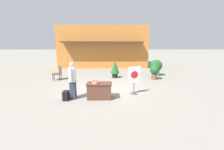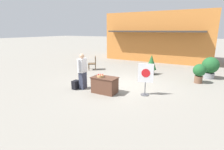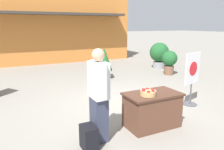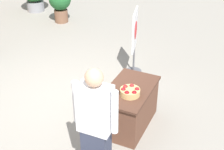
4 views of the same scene
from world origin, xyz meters
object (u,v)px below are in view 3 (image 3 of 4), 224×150
(display_table, at_px, (152,110))
(potted_plant_far_left, at_px, (169,61))
(apple_basket, at_px, (148,92))
(poster_board, at_px, (192,76))
(potted_plant_near_left, at_px, (159,54))
(potted_plant_near_right, at_px, (104,61))
(person_visitor, at_px, (99,95))
(backpack, at_px, (89,137))

(display_table, height_order, potted_plant_far_left, potted_plant_far_left)
(display_table, xyz_separation_m, apple_basket, (-0.17, -0.07, 0.42))
(poster_board, bearing_deg, apple_basket, -85.11)
(potted_plant_near_left, bearing_deg, potted_plant_near_right, -167.62)
(potted_plant_far_left, xyz_separation_m, potted_plant_near_left, (0.50, 1.33, 0.11))
(display_table, bearing_deg, person_visitor, -178.77)
(display_table, bearing_deg, potted_plant_near_left, 50.63)
(display_table, distance_m, person_visitor, 1.31)
(poster_board, bearing_deg, person_visitor, -92.65)
(display_table, bearing_deg, backpack, -171.04)
(apple_basket, relative_size, potted_plant_far_left, 0.30)
(potted_plant_near_left, bearing_deg, apple_basket, -130.08)
(display_table, xyz_separation_m, poster_board, (1.69, 0.58, 0.42))
(potted_plant_far_left, height_order, potted_plant_near_left, potted_plant_near_left)
(potted_plant_near_right, bearing_deg, display_table, -101.17)
(display_table, relative_size, poster_board, 0.82)
(potted_plant_near_right, relative_size, potted_plant_near_left, 0.99)
(backpack, relative_size, potted_plant_far_left, 0.41)
(display_table, xyz_separation_m, potted_plant_far_left, (3.63, 3.70, 0.25))
(person_visitor, relative_size, poster_board, 1.22)
(display_table, relative_size, person_visitor, 0.67)
(person_visitor, relative_size, potted_plant_near_left, 1.35)
(backpack, xyz_separation_m, potted_plant_far_left, (5.12, 3.94, 0.40))
(potted_plant_far_left, relative_size, potted_plant_near_left, 0.82)
(display_table, bearing_deg, apple_basket, -156.81)
(display_table, relative_size, potted_plant_far_left, 1.11)
(apple_basket, height_order, potted_plant_near_right, potted_plant_near_right)
(poster_board, xyz_separation_m, potted_plant_near_right, (-0.84, 3.73, -0.08))
(apple_basket, relative_size, potted_plant_near_right, 0.25)
(potted_plant_near_right, relative_size, potted_plant_far_left, 1.21)
(poster_board, bearing_deg, potted_plant_near_right, 178.17)
(backpack, relative_size, potted_plant_near_right, 0.34)
(potted_plant_near_left, bearing_deg, backpack, -136.84)
(potted_plant_far_left, bearing_deg, poster_board, -121.84)
(person_visitor, bearing_deg, potted_plant_near_left, 42.23)
(display_table, relative_size, apple_basket, 3.69)
(poster_board, bearing_deg, backpack, -90.10)
(poster_board, height_order, potted_plant_far_left, poster_board)
(display_table, xyz_separation_m, backpack, (-1.49, -0.23, -0.16))
(poster_board, bearing_deg, potted_plant_far_left, 133.63)
(apple_basket, relative_size, person_visitor, 0.18)
(display_table, bearing_deg, poster_board, 19.04)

